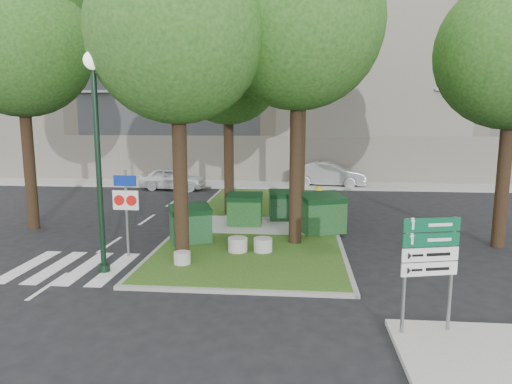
# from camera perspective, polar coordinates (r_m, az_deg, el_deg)

# --- Properties ---
(ground) EXTENTS (120.00, 120.00, 0.00)m
(ground) POSITION_cam_1_polar(r_m,az_deg,el_deg) (12.05, -5.10, -12.31)
(ground) COLOR black
(ground) RESTS_ON ground
(median_island) EXTENTS (6.00, 16.00, 0.12)m
(median_island) POSITION_cam_1_polar(r_m,az_deg,el_deg) (19.57, 0.57, -3.60)
(median_island) COLOR #244413
(median_island) RESTS_ON ground
(median_kerb) EXTENTS (6.30, 16.30, 0.10)m
(median_kerb) POSITION_cam_1_polar(r_m,az_deg,el_deg) (19.57, 0.57, -3.63)
(median_kerb) COLOR gray
(median_kerb) RESTS_ON ground
(building_sidewalk) EXTENTS (42.00, 3.00, 0.12)m
(building_sidewalk) POSITION_cam_1_polar(r_m,az_deg,el_deg) (29.90, 1.28, 0.90)
(building_sidewalk) COLOR #999993
(building_sidewalk) RESTS_ON ground
(zebra_crossing) EXTENTS (5.00, 3.00, 0.01)m
(zebra_crossing) POSITION_cam_1_polar(r_m,az_deg,el_deg) (14.49, -18.92, -8.99)
(zebra_crossing) COLOR silver
(zebra_crossing) RESTS_ON ground
(apartment_building) EXTENTS (41.00, 12.00, 16.00)m
(apartment_building) POSITION_cam_1_polar(r_m,az_deg,el_deg) (37.24, 2.17, 14.80)
(apartment_building) COLOR tan
(apartment_building) RESTS_ON ground
(tree_median_near_left) EXTENTS (5.20, 5.20, 10.53)m
(tree_median_near_left) POSITION_cam_1_polar(r_m,az_deg,el_deg) (14.30, -9.53, 20.83)
(tree_median_near_left) COLOR black
(tree_median_near_left) RESTS_ON ground
(tree_median_near_right) EXTENTS (5.60, 5.60, 11.46)m
(tree_median_near_right) POSITION_cam_1_polar(r_m,az_deg,el_deg) (15.97, 5.65, 22.13)
(tree_median_near_right) COLOR black
(tree_median_near_right) RESTS_ON ground
(tree_median_mid) EXTENTS (4.80, 4.80, 9.99)m
(tree_median_mid) POSITION_cam_1_polar(r_m,az_deg,el_deg) (20.45, -3.26, 16.45)
(tree_median_mid) COLOR black
(tree_median_mid) RESTS_ON ground
(tree_median_far) EXTENTS (5.80, 5.80, 11.93)m
(tree_median_far) POSITION_cam_1_polar(r_m,az_deg,el_deg) (23.40, 6.09, 18.82)
(tree_median_far) COLOR black
(tree_median_far) RESTS_ON ground
(tree_street_left) EXTENTS (5.40, 5.40, 11.00)m
(tree_street_left) POSITION_cam_1_polar(r_m,az_deg,el_deg) (20.29, -27.24, 17.45)
(tree_street_left) COLOR black
(tree_street_left) RESTS_ON ground
(dumpster_a) EXTENTS (1.68, 1.46, 1.31)m
(dumpster_a) POSITION_cam_1_polar(r_m,az_deg,el_deg) (16.13, -8.19, -3.99)
(dumpster_a) COLOR #113E1A
(dumpster_a) RESTS_ON median_island
(dumpster_b) EXTENTS (1.42, 1.01, 1.30)m
(dumpster_b) POSITION_cam_1_polar(r_m,az_deg,el_deg) (18.46, -1.40, -2.21)
(dumpster_b) COLOR #134315
(dumpster_b) RESTS_ON median_island
(dumpster_c) EXTENTS (1.46, 1.11, 1.26)m
(dumpster_c) POSITION_cam_1_polar(r_m,az_deg,el_deg) (19.44, 3.68, -1.70)
(dumpster_c) COLOR #0F3417
(dumpster_c) RESTS_ON median_island
(dumpster_d) EXTENTS (1.93, 1.66, 1.51)m
(dumpster_d) POSITION_cam_1_polar(r_m,az_deg,el_deg) (17.45, 8.25, -2.66)
(dumpster_d) COLOR #133F16
(dumpster_d) RESTS_ON median_island
(bollard_left) EXTENTS (0.50, 0.50, 0.35)m
(bollard_left) POSITION_cam_1_polar(r_m,az_deg,el_deg) (13.90, -9.21, -8.11)
(bollard_left) COLOR #A7A7A2
(bollard_left) RESTS_ON median_island
(bollard_right) EXTENTS (0.61, 0.61, 0.43)m
(bollard_right) POSITION_cam_1_polar(r_m,az_deg,el_deg) (14.93, 0.87, -6.61)
(bollard_right) COLOR #A3A39D
(bollard_right) RESTS_ON median_island
(bollard_mid) EXTENTS (0.63, 0.63, 0.45)m
(bollard_mid) POSITION_cam_1_polar(r_m,az_deg,el_deg) (14.93, -2.30, -6.58)
(bollard_mid) COLOR #A3A29D
(bollard_mid) RESTS_ON median_island
(litter_bin) EXTENTS (0.36, 0.36, 0.63)m
(litter_bin) POSITION_cam_1_polar(r_m,az_deg,el_deg) (24.74, 7.85, -0.08)
(litter_bin) COLOR yellow
(litter_bin) RESTS_ON median_island
(street_lamp) EXTENTS (0.49, 0.49, 6.20)m
(street_lamp) POSITION_cam_1_polar(r_m,az_deg,el_deg) (13.47, -19.28, 6.52)
(street_lamp) COLOR black
(street_lamp) RESTS_ON ground
(traffic_sign_pole) EXTENTS (0.84, 0.09, 2.81)m
(traffic_sign_pole) POSITION_cam_1_polar(r_m,az_deg,el_deg) (14.99, -15.92, -1.16)
(traffic_sign_pole) COLOR slate
(traffic_sign_pole) RESTS_ON ground
(directional_sign) EXTENTS (1.16, 0.32, 2.37)m
(directional_sign) POSITION_cam_1_polar(r_m,az_deg,el_deg) (9.77, 20.85, -7.58)
(directional_sign) COLOR slate
(directional_sign) RESTS_ON sidewalk_corner
(car_white) EXTENTS (4.13, 1.79, 1.39)m
(car_white) POSITION_cam_1_polar(r_m,az_deg,el_deg) (28.72, -10.36, 1.67)
(car_white) COLOR silver
(car_white) RESTS_ON ground
(car_silver) EXTENTS (4.97, 2.25, 1.58)m
(car_silver) POSITION_cam_1_polar(r_m,az_deg,el_deg) (29.88, 9.05, 2.19)
(car_silver) COLOR #A8AAB1
(car_silver) RESTS_ON ground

